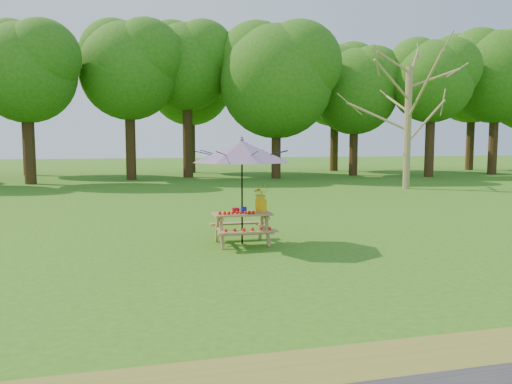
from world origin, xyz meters
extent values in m
plane|color=#376613|center=(0.00, 0.00, 0.00)|extent=(120.00, 120.00, 0.00)
cylinder|color=#8C724C|center=(8.18, 13.59, 2.75)|extent=(0.38, 0.38, 5.51)
cube|color=#986E44|center=(-1.86, 3.17, 0.65)|extent=(1.20, 0.62, 0.04)
cube|color=#986E44|center=(-1.86, 2.62, 0.36)|extent=(1.20, 0.22, 0.04)
cube|color=#986E44|center=(-1.86, 3.72, 0.36)|extent=(1.20, 0.22, 0.04)
cylinder|color=black|center=(-1.86, 3.17, 1.12)|extent=(0.04, 0.04, 2.25)
cone|color=teal|center=(-1.86, 3.17, 1.95)|extent=(2.21, 2.21, 0.44)
sphere|color=teal|center=(-1.86, 3.17, 2.19)|extent=(0.08, 0.08, 0.08)
cube|color=red|center=(-1.99, 3.26, 0.72)|extent=(0.14, 0.12, 0.10)
cylinder|color=#1416A8|center=(-1.84, 3.10, 0.74)|extent=(0.13, 0.13, 0.13)
cube|color=white|center=(-1.95, 3.37, 0.71)|extent=(0.13, 0.13, 0.07)
cylinder|color=#FFB40D|center=(-1.42, 3.30, 0.80)|extent=(0.25, 0.25, 0.25)
imported|color=gold|center=(-1.42, 3.30, 1.05)|extent=(0.38, 0.34, 0.38)
camera|label=1|loc=(-4.09, -6.92, 2.15)|focal=35.00mm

